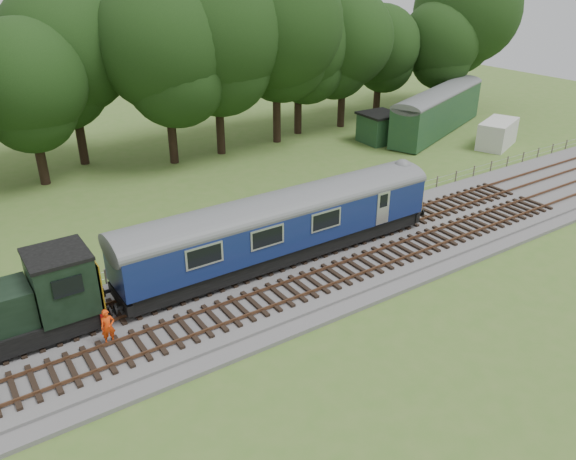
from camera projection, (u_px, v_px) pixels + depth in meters
ground at (318, 268)px, 30.15m from camera, size 120.00×120.00×0.00m
ballast at (318, 265)px, 30.07m from camera, size 70.00×7.00×0.35m
track_north at (303, 251)px, 31.02m from camera, size 67.20×2.40×0.21m
track_south at (337, 274)px, 28.77m from camera, size 67.20×2.40×0.21m
fence at (273, 237)px, 33.51m from camera, size 64.00×0.12×1.00m
tree_line at (160, 159)px, 46.59m from camera, size 70.00×8.00×18.00m
dmu_railcar at (282, 221)px, 29.38m from camera, size 18.05×2.86×3.88m
worker at (108, 327)px, 23.40m from camera, size 0.62×0.43×1.62m
parked_coach at (439, 108)px, 52.96m from camera, size 15.86×8.41×4.07m
shed at (379, 127)px, 50.40m from camera, size 3.38×3.38×2.66m
caravan at (497, 134)px, 49.33m from camera, size 5.18×3.83×2.28m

